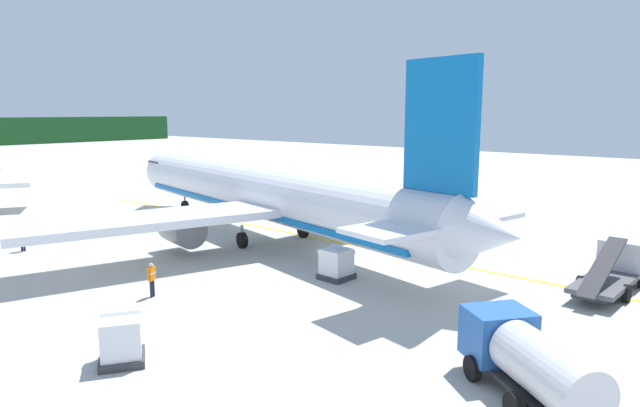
# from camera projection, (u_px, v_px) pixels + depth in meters

# --- Properties ---
(airliner_foreground) EXTENTS (34.46, 41.44, 11.90)m
(airliner_foreground) POSITION_uv_depth(u_px,v_px,m) (266.00, 194.00, 40.09)
(airliner_foreground) COLOR silver
(airliner_foreground) RESTS_ON ground
(service_truck_fuel) EXTENTS (5.05, 5.83, 2.40)m
(service_truck_fuel) POSITION_uv_depth(u_px,v_px,m) (528.00, 359.00, 18.00)
(service_truck_fuel) COLOR #2659A5
(service_truck_fuel) RESTS_ON ground
(service_truck_baggage) EXTENTS (7.20, 2.59, 2.76)m
(service_truck_baggage) POSITION_uv_depth(u_px,v_px,m) (616.00, 267.00, 29.50)
(service_truck_baggage) COLOR silver
(service_truck_baggage) RESTS_ON ground
(cargo_container_near) EXTENTS (1.71, 1.71, 1.85)m
(cargo_container_near) POSITION_uv_depth(u_px,v_px,m) (337.00, 264.00, 31.13)
(cargo_container_near) COLOR #333338
(cargo_container_near) RESTS_ON ground
(cargo_container_mid) EXTENTS (2.23, 2.23, 1.87)m
(cargo_container_mid) POSITION_uv_depth(u_px,v_px,m) (121.00, 340.00, 20.71)
(cargo_container_mid) COLOR #333338
(cargo_container_mid) RESTS_ON ground
(crew_marshaller) EXTENTS (0.48, 0.48, 1.62)m
(crew_marshaller) POSITION_uv_depth(u_px,v_px,m) (383.00, 230.00, 39.65)
(crew_marshaller) COLOR #191E33
(crew_marshaller) RESTS_ON ground
(crew_loader_left) EXTENTS (0.58, 0.40, 1.78)m
(crew_loader_left) POSITION_uv_depth(u_px,v_px,m) (152.00, 277.00, 28.05)
(crew_loader_left) COLOR #191E33
(crew_loader_left) RESTS_ON ground
(crew_loader_right) EXTENTS (0.32, 0.62, 1.79)m
(crew_loader_right) POSITION_uv_depth(u_px,v_px,m) (412.00, 231.00, 38.62)
(crew_loader_right) COLOR #191E33
(crew_loader_right) RESTS_ON ground
(crew_supervisor) EXTENTS (0.45, 0.52, 1.71)m
(crew_supervisor) POSITION_uv_depth(u_px,v_px,m) (22.00, 237.00, 37.27)
(crew_supervisor) COLOR #191E33
(crew_supervisor) RESTS_ON ground
(apron_guide_line) EXTENTS (0.30, 60.00, 0.01)m
(apron_guide_line) POSITION_uv_depth(u_px,v_px,m) (339.00, 242.00, 39.93)
(apron_guide_line) COLOR yellow
(apron_guide_line) RESTS_ON ground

